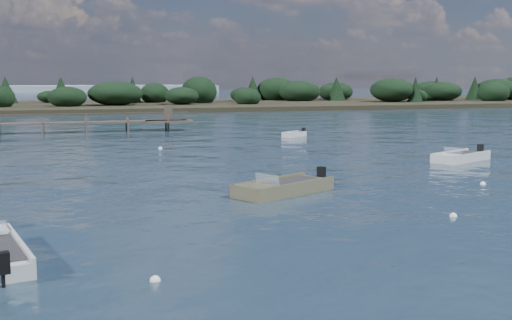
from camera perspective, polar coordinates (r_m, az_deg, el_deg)
name	(u,v)px	position (r m, az deg, el deg)	size (l,w,h in m)	color
ground	(122,123)	(81.71, -11.85, 3.22)	(400.00, 400.00, 0.00)	#162534
tender_far_grey_b	(294,135)	(62.15, 3.41, 2.21)	(2.84, 2.26, 1.01)	silver
dinghy_mid_white_b	(461,159)	(46.45, 17.74, 0.13)	(5.19, 3.81, 1.30)	silver
dinghy_mid_white_a	(283,190)	(32.10, 2.45, -2.65)	(5.79, 4.45, 1.38)	#686345
buoy_a	(155,281)	(18.86, -8.96, -10.57)	(0.32, 0.32, 0.32)	white
buoy_b	(453,216)	(28.08, 17.13, -4.82)	(0.32, 0.32, 0.32)	white
buoy_d	(483,184)	(36.80, 19.53, -2.06)	(0.32, 0.32, 0.32)	white
buoy_e	(160,149)	(52.47, -8.50, 1.02)	(0.32, 0.32, 0.32)	white
far_headland	(235,96)	(125.34, -1.90, 5.69)	(190.00, 40.00, 5.80)	black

